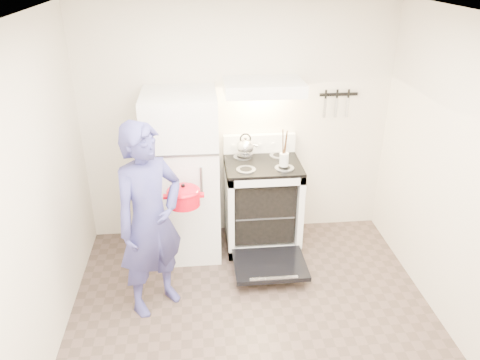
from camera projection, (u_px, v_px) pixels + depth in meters
The scene contains 15 objects.
floor at pixel (258, 344), 3.80m from camera, with size 3.60×3.60×0.00m, color brown.
back_wall at pixel (237, 125), 4.87m from camera, with size 3.20×0.02×2.50m, color beige.
refrigerator at pixel (183, 176), 4.68m from camera, with size 0.70×0.70×1.70m, color white.
stove_body at pixel (262, 205), 4.94m from camera, with size 0.76×0.65×0.92m, color white.
cooktop at pixel (263, 164), 4.73m from camera, with size 0.76×0.65×0.03m, color black.
backsplash at pixel (259, 143), 4.94m from camera, with size 0.76×0.07×0.20m, color white.
oven_door at pixel (270, 265), 4.56m from camera, with size 0.70×0.54×0.04m, color black.
oven_rack at pixel (262, 207), 4.95m from camera, with size 0.60×0.52×0.01m, color slate.
range_hood at pixel (264, 87), 4.46m from camera, with size 0.76×0.50×0.12m, color white.
knife_strip at pixel (339, 94), 4.81m from camera, with size 0.40×0.02×0.03m, color black.
pizza_stone at pixel (259, 206), 4.95m from camera, with size 0.33×0.33×0.02m, color #926D54.
tea_kettle at pixel (245, 146), 4.79m from camera, with size 0.22×0.18×0.26m, color silver, non-canonical shape.
utensil_jar at pixel (284, 160), 4.56m from camera, with size 0.09×0.09×0.13m, color silver.
person at pixel (150, 221), 3.87m from camera, with size 0.63×0.41×1.72m, color navy.
dutch_oven at pixel (184, 198), 4.12m from camera, with size 0.36×0.29×0.23m, color red, non-canonical shape.
Camera 1 is at (-0.42, -2.81, 2.86)m, focal length 35.00 mm.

